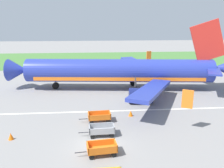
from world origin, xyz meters
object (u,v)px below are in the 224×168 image
(traffic_cone_by_carts, at_px, (144,100))
(airplane, at_px, (125,71))
(baggage_cart_third_in_row, at_px, (102,148))
(traffic_cone_mid_apron, at_px, (131,113))
(baggage_cart_fourth_in_row, at_px, (102,130))
(traffic_cone_near_plane, at_px, (11,136))
(baggage_cart_far_end, at_px, (99,117))

(traffic_cone_by_carts, bearing_deg, airplane, 105.35)
(airplane, height_order, traffic_cone_by_carts, airplane)
(baggage_cart_third_in_row, xyz_separation_m, traffic_cone_mid_apron, (3.77, 8.08, -0.25))
(traffic_cone_mid_apron, bearing_deg, airplane, 85.79)
(baggage_cart_fourth_in_row, distance_m, traffic_cone_near_plane, 8.73)
(baggage_cart_third_in_row, relative_size, baggage_cart_fourth_in_row, 1.01)
(airplane, relative_size, traffic_cone_mid_apron, 53.72)
(baggage_cart_fourth_in_row, bearing_deg, traffic_cone_by_carts, 55.82)
(airplane, xyz_separation_m, baggage_cart_fourth_in_row, (-4.48, -15.80, -2.45))
(traffic_cone_mid_apron, bearing_deg, baggage_cart_far_end, -160.98)
(baggage_cart_far_end, xyz_separation_m, traffic_cone_mid_apron, (3.80, 1.31, -0.25))
(traffic_cone_by_carts, bearing_deg, traffic_cone_near_plane, -148.04)
(baggage_cart_fourth_in_row, relative_size, traffic_cone_near_plane, 5.36)
(baggage_cart_fourth_in_row, bearing_deg, traffic_cone_near_plane, -179.25)
(baggage_cart_far_end, relative_size, traffic_cone_near_plane, 5.38)
(baggage_cart_fourth_in_row, bearing_deg, baggage_cart_far_end, 92.41)
(baggage_cart_far_end, xyz_separation_m, traffic_cone_near_plane, (-8.58, -3.43, -0.27))
(baggage_cart_fourth_in_row, xyz_separation_m, traffic_cone_mid_apron, (3.66, 4.63, -0.25))
(baggage_cart_far_end, distance_m, traffic_cone_near_plane, 9.25)
(baggage_cart_third_in_row, distance_m, baggage_cart_far_end, 6.77)
(airplane, height_order, baggage_cart_far_end, airplane)
(baggage_cart_far_end, height_order, traffic_cone_mid_apron, baggage_cart_far_end)
(baggage_cart_third_in_row, height_order, baggage_cart_fourth_in_row, same)
(baggage_cart_fourth_in_row, height_order, traffic_cone_by_carts, baggage_cart_fourth_in_row)
(baggage_cart_fourth_in_row, bearing_deg, baggage_cart_third_in_row, -91.80)
(baggage_cart_fourth_in_row, distance_m, traffic_cone_by_carts, 11.18)
(baggage_cart_fourth_in_row, relative_size, baggage_cart_far_end, 1.00)
(airplane, distance_m, traffic_cone_by_carts, 7.32)
(baggage_cart_far_end, xyz_separation_m, traffic_cone_by_carts, (6.42, 5.93, -0.27))
(airplane, xyz_separation_m, traffic_cone_near_plane, (-13.20, -15.91, -2.72))
(baggage_cart_far_end, height_order, traffic_cone_by_carts, baggage_cart_far_end)
(airplane, height_order, traffic_cone_mid_apron, airplane)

